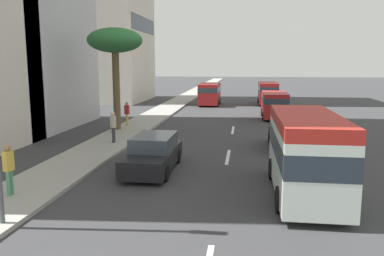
{
  "coord_description": "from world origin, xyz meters",
  "views": [
    {
      "loc": [
        -3.51,
        -0.77,
        4.67
      ],
      "look_at": [
        18.3,
        2.14,
        1.03
      ],
      "focal_mm": 37.01,
      "sensor_mm": 36.0,
      "label": 1
    }
  ],
  "objects": [
    {
      "name": "sidewalk_right",
      "position": [
        31.5,
        7.01,
        0.07
      ],
      "size": [
        162.0,
        2.77,
        0.15
      ],
      "primitive_type": "cube",
      "color": "#9E9B93",
      "rests_on": "ground_plane"
    },
    {
      "name": "pedestrian_by_tree",
      "position": [
        8.66,
        7.19,
        1.15
      ],
      "size": [
        0.37,
        0.3,
        1.79
      ],
      "rotation": [
        0.0,
        0.0,
        6.02
      ],
      "color": "#4C8C66",
      "rests_on": "sidewalk_right"
    },
    {
      "name": "car_fifth",
      "position": [
        13.0,
        3.14,
        0.74
      ],
      "size": [
        4.77,
        1.89,
        1.54
      ],
      "rotation": [
        0.0,
        0.0,
        3.14
      ],
      "color": "black",
      "rests_on": "ground_plane"
    },
    {
      "name": "minibus_sixth",
      "position": [
        10.49,
        -2.94,
        1.59
      ],
      "size": [
        6.31,
        2.27,
        2.9
      ],
      "color": "silver",
      "rests_on": "ground_plane"
    },
    {
      "name": "pedestrian_mid_block",
      "position": [
        24.1,
        7.68,
        1.09
      ],
      "size": [
        0.3,
        0.35,
        1.7
      ],
      "rotation": [
        0.0,
        0.0,
        4.53
      ],
      "color": "gold",
      "rests_on": "sidewalk_right"
    },
    {
      "name": "palm_tree",
      "position": [
        22.53,
        7.9,
        5.98
      ],
      "size": [
        3.68,
        3.68,
        6.83
      ],
      "color": "brown",
      "rests_on": "sidewalk_right"
    },
    {
      "name": "car_second",
      "position": [
        18.47,
        -3.18,
        0.78
      ],
      "size": [
        4.08,
        1.94,
        1.65
      ],
      "color": "black",
      "rests_on": "ground_plane"
    },
    {
      "name": "lane_stripe_far",
      "position": [
        23.95,
        0.0,
        0.01
      ],
      "size": [
        3.2,
        0.16,
        0.01
      ],
      "primitive_type": "cube",
      "color": "silver",
      "rests_on": "ground_plane"
    },
    {
      "name": "van_third",
      "position": [
        41.46,
        -3.34,
        1.43
      ],
      "size": [
        5.31,
        2.15,
        2.49
      ],
      "color": "#A51E1E",
      "rests_on": "ground_plane"
    },
    {
      "name": "van_lead",
      "position": [
        30.42,
        -3.28,
        1.27
      ],
      "size": [
        4.96,
        2.11,
        2.2
      ],
      "color": "#A51E1E",
      "rests_on": "ground_plane"
    },
    {
      "name": "lane_stripe_mid",
      "position": [
        15.89,
        0.0,
        0.01
      ],
      "size": [
        3.2,
        0.16,
        0.01
      ],
      "primitive_type": "cube",
      "color": "silver",
      "rests_on": "ground_plane"
    },
    {
      "name": "van_fourth",
      "position": [
        40.32,
        3.09,
        1.37
      ],
      "size": [
        5.3,
        2.23,
        2.4
      ],
      "rotation": [
        0.0,
        0.0,
        3.14
      ],
      "color": "#A51E1E",
      "rests_on": "ground_plane"
    },
    {
      "name": "ground_plane",
      "position": [
        31.5,
        0.0,
        0.0
      ],
      "size": [
        198.0,
        198.0,
        0.0
      ],
      "primitive_type": "plane",
      "color": "#38383A"
    },
    {
      "name": "pedestrian_near_lamp",
      "position": [
        17.94,
        6.62,
        1.15
      ],
      "size": [
        0.38,
        0.38,
        1.79
      ],
      "rotation": [
        0.0,
        0.0,
        3.97
      ],
      "color": "#333338",
      "rests_on": "sidewalk_right"
    }
  ]
}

